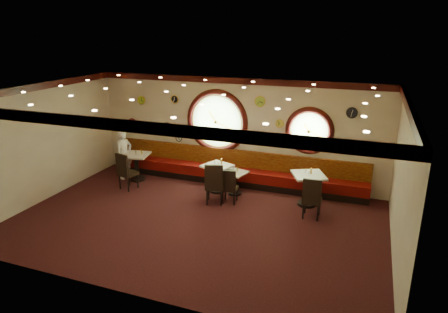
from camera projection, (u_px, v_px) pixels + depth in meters
floor at (196, 221)px, 9.87m from camera, size 9.00×6.00×0.00m
ceiling at (193, 92)px, 8.89m from camera, size 9.00×6.00×0.02m
wall_back at (236, 131)px, 12.06m from camera, size 9.00×0.02×3.20m
wall_front at (121, 213)px, 6.70m from camera, size 9.00×0.02×3.20m
wall_left at (44, 142)px, 10.87m from camera, size 0.02×6.00×3.20m
wall_right at (402, 185)px, 7.89m from camera, size 0.02×6.00×3.20m
molding_back at (236, 81)px, 11.55m from camera, size 9.00×0.10×0.18m
molding_front at (115, 125)px, 6.28m from camera, size 9.00×0.10×0.18m
molding_left at (38, 87)px, 10.39m from camera, size 0.10×6.00×0.18m
molding_right at (410, 110)px, 7.44m from camera, size 0.10×6.00×0.18m
banquette_base at (232, 180)px, 12.27m from camera, size 8.00×0.55×0.20m
banquette_seat at (232, 173)px, 12.19m from camera, size 8.00×0.55×0.30m
banquette_back at (235, 158)px, 12.26m from camera, size 8.00×0.10×0.55m
porthole_left_glass at (217, 121)px, 12.17m from camera, size 1.66×0.02×1.66m
porthole_left_frame at (217, 121)px, 12.16m from camera, size 1.98×0.18×1.98m
porthole_left_ring at (217, 122)px, 12.13m from camera, size 1.61×0.03×1.61m
porthole_right_glass at (309, 131)px, 11.26m from camera, size 1.10×0.02×1.10m
porthole_right_frame at (309, 131)px, 11.25m from camera, size 1.38×0.18×1.38m
porthole_right_ring at (309, 131)px, 11.22m from camera, size 1.09×0.03×1.09m
wall_clock_0 at (175, 99)px, 12.42m from camera, size 0.24×0.03×0.24m
wall_clock_1 at (168, 128)px, 12.81m from camera, size 0.36×0.03×0.36m
wall_clock_2 at (358, 148)px, 10.89m from camera, size 0.34×0.03×0.34m
wall_clock_3 at (280, 123)px, 11.47m from camera, size 0.22×0.03×0.22m
wall_clock_4 at (352, 113)px, 10.68m from camera, size 0.28×0.03×0.28m
wall_clock_5 at (179, 138)px, 12.77m from camera, size 0.20×0.03×0.20m
wall_clock_6 at (142, 100)px, 12.85m from camera, size 0.26×0.03×0.26m
wall_clock_7 at (260, 101)px, 11.48m from camera, size 0.30×0.03×0.30m
wall_clock_8 at (133, 123)px, 13.23m from camera, size 0.32×0.03×0.32m
table_a at (136, 164)px, 12.42m from camera, size 0.90×0.90×0.85m
table_b at (217, 175)px, 11.54m from camera, size 0.95×0.95×0.81m
table_c at (235, 180)px, 11.38m from camera, size 0.75×0.75×0.67m
table_d at (308, 186)px, 10.63m from camera, size 1.07×1.07×0.89m
chair_a at (125, 169)px, 11.64m from camera, size 0.57×0.57×0.69m
chair_b at (214, 181)px, 10.64m from camera, size 0.60×0.60×0.72m
chair_c at (229, 184)px, 10.71m from camera, size 0.44×0.44×0.61m
chair_d at (312, 196)px, 9.82m from camera, size 0.47×0.47×0.68m
condiment_a_salt at (136, 151)px, 12.44m from camera, size 0.03×0.03×0.09m
condiment_b_salt at (215, 162)px, 11.55m from camera, size 0.04×0.04×0.10m
condiment_c_salt at (233, 169)px, 11.35m from camera, size 0.04×0.04×0.11m
condiment_d_salt at (306, 171)px, 10.62m from camera, size 0.04×0.04×0.10m
condiment_a_pepper at (136, 153)px, 12.27m from camera, size 0.04×0.04×0.11m
condiment_b_pepper at (218, 164)px, 11.42m from camera, size 0.04×0.04×0.10m
condiment_c_pepper at (237, 171)px, 11.27m from camera, size 0.03×0.03×0.10m
condiment_d_pepper at (309, 173)px, 10.52m from camera, size 0.03×0.03×0.09m
condiment_a_bottle at (141, 152)px, 12.33m from camera, size 0.05×0.05×0.15m
condiment_b_bottle at (221, 162)px, 11.51m from camera, size 0.05×0.05×0.17m
condiment_c_bottle at (238, 169)px, 11.34m from camera, size 0.04×0.04×0.14m
condiment_d_bottle at (311, 171)px, 10.54m from camera, size 0.05×0.05×0.15m
waiter at (124, 154)px, 12.53m from camera, size 0.53×0.66×1.55m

